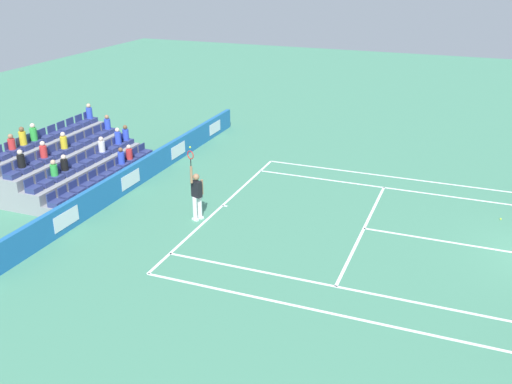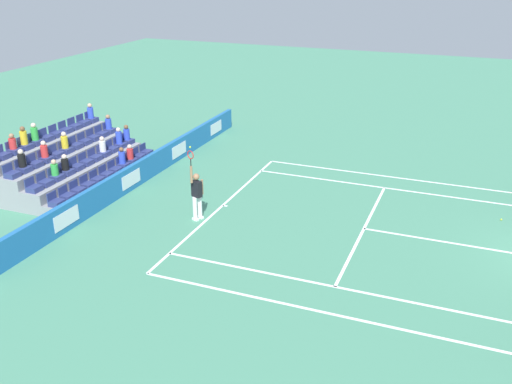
# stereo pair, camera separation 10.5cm
# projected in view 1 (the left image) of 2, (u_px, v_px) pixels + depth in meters

# --- Properties ---
(line_baseline) EXTENTS (10.97, 0.10, 0.01)m
(line_baseline) POSITION_uv_depth(u_px,v_px,m) (222.00, 205.00, 22.08)
(line_baseline) COLOR white
(line_baseline) RESTS_ON ground
(line_service) EXTENTS (8.23, 0.10, 0.01)m
(line_service) POSITION_uv_depth(u_px,v_px,m) (364.00, 228.00, 20.24)
(line_service) COLOR white
(line_service) RESTS_ON ground
(line_centre_service) EXTENTS (0.10, 6.40, 0.01)m
(line_centre_service) POSITION_uv_depth(u_px,v_px,m) (459.00, 244.00, 19.16)
(line_centre_service) COLOR white
(line_centre_service) RESTS_ON ground
(line_singles_sideline_left) EXTENTS (0.10, 11.89, 0.01)m
(line_singles_sideline_left) POSITION_uv_depth(u_px,v_px,m) (351.00, 290.00, 16.54)
(line_singles_sideline_left) COLOR white
(line_singles_sideline_left) RESTS_ON ground
(line_singles_sideline_right) EXTENTS (0.10, 11.89, 0.01)m
(line_singles_sideline_right) POSITION_uv_depth(u_px,v_px,m) (395.00, 189.00, 23.62)
(line_singles_sideline_right) COLOR white
(line_singles_sideline_right) RESTS_ON ground
(line_doubles_sideline_left) EXTENTS (0.10, 11.89, 0.01)m
(line_doubles_sideline_left) POSITION_uv_depth(u_px,v_px,m) (340.00, 315.00, 15.36)
(line_doubles_sideline_left) COLOR white
(line_doubles_sideline_left) RESTS_ON ground
(line_doubles_sideline_right) EXTENTS (0.10, 11.89, 0.01)m
(line_doubles_sideline_right) POSITION_uv_depth(u_px,v_px,m) (400.00, 178.00, 24.80)
(line_doubles_sideline_right) COLOR white
(line_doubles_sideline_right) RESTS_ON ground
(line_centre_mark) EXTENTS (0.10, 0.20, 0.01)m
(line_centre_mark) POSITION_uv_depth(u_px,v_px,m) (225.00, 206.00, 22.04)
(line_centre_mark) COLOR white
(line_centre_mark) RESTS_ON ground
(sponsor_barrier) EXTENTS (20.17, 0.22, 1.01)m
(sponsor_barrier) POSITION_uv_depth(u_px,v_px,m) (128.00, 179.00, 23.29)
(sponsor_barrier) COLOR #1E66AD
(sponsor_barrier) RESTS_ON ground
(tennis_player) EXTENTS (0.51, 0.43, 2.85)m
(tennis_player) POSITION_uv_depth(u_px,v_px,m) (197.00, 194.00, 20.55)
(tennis_player) COLOR white
(tennis_player) RESTS_ON ground
(stadium_stand) EXTENTS (6.82, 3.80, 2.62)m
(stadium_stand) POSITION_uv_depth(u_px,v_px,m) (69.00, 166.00, 24.20)
(stadium_stand) COLOR gray
(stadium_stand) RESTS_ON ground
(loose_tennis_ball) EXTENTS (0.07, 0.07, 0.07)m
(loose_tennis_ball) POSITION_uv_depth(u_px,v_px,m) (501.00, 219.00, 20.88)
(loose_tennis_ball) COLOR #D1E533
(loose_tennis_ball) RESTS_ON ground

